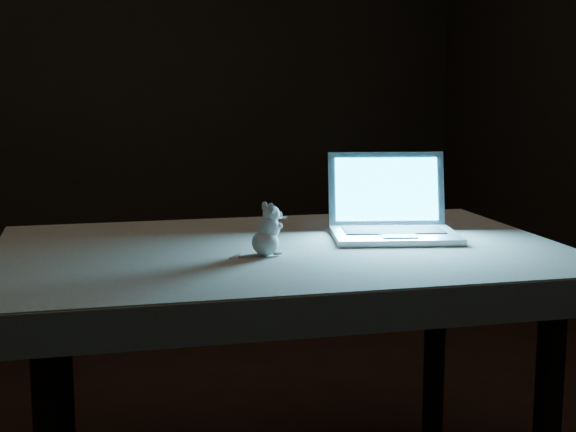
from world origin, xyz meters
name	(u,v)px	position (x,y,z in m)	size (l,w,h in m)	color
back_wall	(96,32)	(0.00, 2.50, 1.30)	(4.50, 0.04, 2.60)	black
table	(283,383)	(-0.24, -0.18, 0.33)	(1.24, 0.79, 0.66)	black
tablecloth	(280,268)	(-0.26, -0.22, 0.63)	(1.32, 0.88, 0.08)	beige
laptop	(396,197)	(0.06, -0.21, 0.77)	(0.30, 0.27, 0.21)	silver
plush_mouse	(265,229)	(-0.31, -0.25, 0.73)	(0.09, 0.09, 0.12)	white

